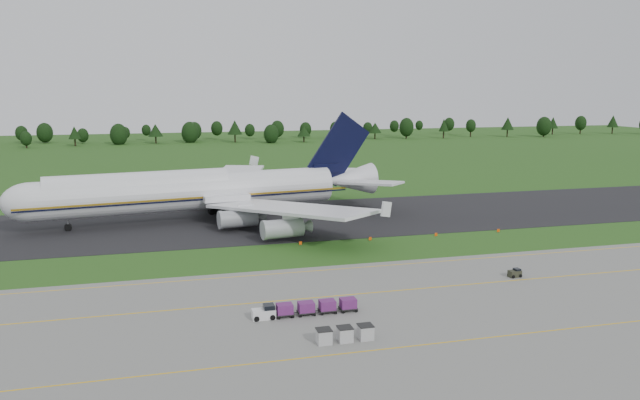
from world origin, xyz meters
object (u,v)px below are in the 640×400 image
object	(u,v)px
aircraft	(198,190)
baggage_train	(304,308)
utility_cart	(515,274)
uld_row	(345,334)
edge_markers	(404,237)

from	to	relation	value
aircraft	baggage_train	distance (m)	61.15
utility_cart	uld_row	size ratio (longest dim) A/B	0.29
baggage_train	uld_row	size ratio (longest dim) A/B	2.04
aircraft	baggage_train	xyz separation A→B (m)	(8.71, -60.28, -5.45)
aircraft	edge_markers	distance (m)	44.69
uld_row	baggage_train	bearing A→B (deg)	105.94
aircraft	baggage_train	bearing A→B (deg)	-81.78
edge_markers	baggage_train	bearing A→B (deg)	-128.36
aircraft	uld_row	world-z (taller)	aircraft
aircraft	uld_row	distance (m)	70.39
edge_markers	utility_cart	bearing A→B (deg)	-76.15
utility_cart	edge_markers	distance (m)	27.76
baggage_train	uld_row	bearing A→B (deg)	-74.06
baggage_train	uld_row	xyz separation A→B (m)	(2.57, -8.99, -0.04)
aircraft	utility_cart	size ratio (longest dim) A/B	41.89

